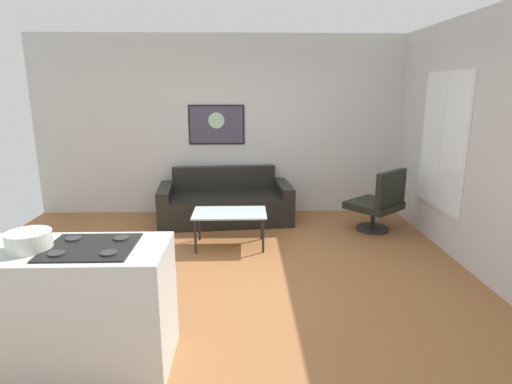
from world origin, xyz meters
TOP-DOWN VIEW (x-y plane):
  - ground at (0.00, 0.00)m, footprint 6.40×6.40m
  - back_wall at (0.00, 2.42)m, footprint 6.40×0.05m
  - right_wall at (2.62, 0.30)m, footprint 0.05×6.40m
  - couch at (-0.20, 1.91)m, footprint 2.05×1.08m
  - coffee_table at (-0.09, 0.83)m, footprint 0.93×0.57m
  - armchair at (1.99, 1.34)m, footprint 0.90×0.89m
  - kitchen_counter at (-1.26, -1.52)m, footprint 1.62×0.65m
  - mixing_bowl at (-1.37, -1.54)m, footprint 0.30×0.30m
  - wall_painting at (-0.34, 2.38)m, footprint 0.88×0.03m
  - window at (2.59, 0.90)m, footprint 0.03×1.20m

SIDE VIEW (x-z plane):
  - ground at x=0.00m, z-range -0.04..0.00m
  - couch at x=-0.20m, z-range -0.13..0.66m
  - coffee_table at x=-0.09m, z-range 0.19..0.65m
  - armchair at x=1.99m, z-range -0.02..0.88m
  - kitchen_counter at x=-1.26m, z-range -0.01..0.93m
  - mixing_bowl at x=-1.37m, z-range 0.91..1.04m
  - window at x=2.59m, z-range 0.47..2.20m
  - back_wall at x=0.00m, z-range 0.00..2.80m
  - right_wall at x=2.62m, z-range 0.00..2.80m
  - wall_painting at x=-0.34m, z-range 1.12..1.74m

